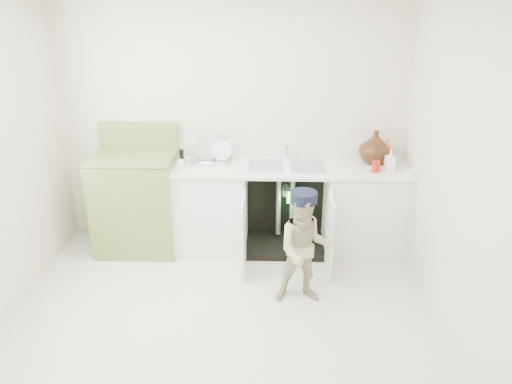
# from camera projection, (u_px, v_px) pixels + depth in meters

# --- Properties ---
(ground) EXTENTS (3.50, 3.50, 0.00)m
(ground) POSITION_uv_depth(u_px,v_px,m) (221.00, 316.00, 4.15)
(ground) COLOR beige
(ground) RESTS_ON ground
(room_shell) EXTENTS (6.00, 5.50, 1.26)m
(room_shell) POSITION_uv_depth(u_px,v_px,m) (217.00, 177.00, 3.66)
(room_shell) COLOR silver
(room_shell) RESTS_ON ground
(counter_run) EXTENTS (2.44, 1.02, 1.23)m
(counter_run) POSITION_uv_depth(u_px,v_px,m) (288.00, 205.00, 5.06)
(counter_run) COLOR white
(counter_run) RESTS_ON ground
(avocado_stove) EXTENTS (0.81, 0.65, 1.26)m
(avocado_stove) POSITION_uv_depth(u_px,v_px,m) (137.00, 201.00, 5.07)
(avocado_stove) COLOR olive
(avocado_stove) RESTS_ON ground
(repair_worker) EXTENTS (0.51, 0.80, 1.01)m
(repair_worker) POSITION_uv_depth(u_px,v_px,m) (305.00, 248.00, 4.18)
(repair_worker) COLOR #C6B78E
(repair_worker) RESTS_ON ground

